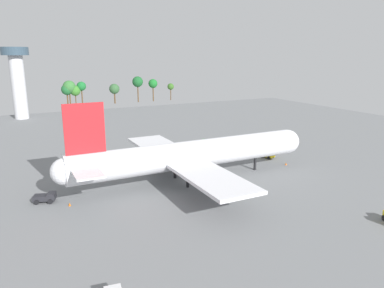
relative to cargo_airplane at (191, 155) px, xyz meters
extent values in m
plane|color=slate|center=(0.17, 0.00, -6.55)|extent=(259.31, 259.31, 0.00)
cylinder|color=silver|center=(0.17, 0.00, 0.11)|extent=(58.82, 6.57, 6.57)
sphere|color=silver|center=(29.58, 0.00, 0.11)|extent=(6.44, 6.44, 6.44)
sphere|color=silver|center=(-29.24, 0.00, 0.11)|extent=(5.58, 5.58, 5.58)
cube|color=red|center=(-24.53, 0.00, 8.65)|extent=(8.23, 0.50, 10.51)
cube|color=silver|center=(-25.71, -5.23, 1.09)|extent=(5.29, 9.85, 0.36)
cube|color=silver|center=(-25.71, 5.23, 1.09)|extent=(5.29, 9.85, 0.36)
cube|color=silver|center=(-2.77, -14.11, -0.88)|extent=(10.00, 24.27, 0.70)
cube|color=silver|center=(-2.77, 14.11, -0.88)|extent=(10.00, 24.27, 0.70)
cylinder|color=gray|center=(-1.77, -10.47, -2.61)|extent=(5.26, 2.76, 2.76)
cylinder|color=gray|center=(-1.77, -19.45, -2.61)|extent=(5.26, 2.76, 2.76)
cylinder|color=gray|center=(-1.77, 10.47, -2.61)|extent=(5.26, 2.76, 2.76)
cylinder|color=gray|center=(-1.77, 19.45, -2.61)|extent=(5.26, 2.76, 2.76)
cylinder|color=black|center=(18.99, 0.00, -4.86)|extent=(0.70, 0.70, 3.38)
cylinder|color=black|center=(-2.77, -3.61, -4.86)|extent=(0.70, 0.70, 3.38)
cylinder|color=black|center=(-2.77, 3.61, -4.86)|extent=(0.70, 0.70, 3.38)
cube|color=yellow|center=(29.63, 6.41, -5.05)|extent=(2.37, 1.89, 2.08)
cube|color=yellow|center=(29.04, 8.32, -5.53)|extent=(2.75, 3.15, 1.12)
cylinder|color=black|center=(28.53, 6.16, -6.09)|extent=(0.54, 0.97, 0.93)
cylinder|color=black|center=(30.67, 6.82, -6.09)|extent=(0.54, 0.97, 0.93)
cylinder|color=black|center=(27.80, 8.54, -6.09)|extent=(0.54, 0.97, 0.93)
cylinder|color=black|center=(29.94, 9.20, -6.09)|extent=(0.54, 0.97, 0.93)
cylinder|color=black|center=(22.04, -35.65, -6.06)|extent=(0.74, 1.00, 1.00)
cube|color=#4C8C4C|center=(19.80, 29.48, -5.28)|extent=(2.84, 2.89, 1.51)
cube|color=#4C8C4C|center=(21.62, 27.95, -5.59)|extent=(3.72, 3.64, 0.90)
cylinder|color=black|center=(20.59, 30.41, -6.04)|extent=(0.97, 0.88, 1.03)
cylinder|color=black|center=(19.01, 28.54, -6.04)|extent=(0.97, 0.88, 1.03)
cylinder|color=black|center=(22.84, 28.51, -6.04)|extent=(0.97, 0.88, 1.03)
cylinder|color=black|center=(21.26, 26.64, -6.04)|extent=(0.97, 0.88, 1.03)
cube|color=#232328|center=(-31.92, 1.49, -5.29)|extent=(2.15, 2.64, 1.51)
cube|color=#232328|center=(-33.98, 2.20, -5.52)|extent=(3.48, 3.11, 1.05)
cylinder|color=black|center=(-32.41, 0.35, -6.05)|extent=(1.05, 0.60, 1.01)
cylinder|color=black|center=(-31.60, 2.68, -6.05)|extent=(1.05, 0.60, 1.01)
cylinder|color=black|center=(-34.97, 1.24, -6.05)|extent=(1.05, 0.60, 1.01)
cylinder|color=black|center=(-34.16, 3.57, -6.05)|extent=(1.05, 0.60, 1.01)
cone|color=orange|center=(29.34, -0.39, -6.20)|extent=(0.49, 0.49, 0.70)
cone|color=orange|center=(-29.00, -2.46, -6.22)|extent=(0.47, 0.47, 0.67)
cylinder|color=silver|center=(-32.92, 115.48, 8.24)|extent=(6.33, 6.33, 29.58)
cylinder|color=#334756|center=(-32.92, 115.48, 24.89)|extent=(12.03, 12.03, 3.71)
cylinder|color=#51381E|center=(-6.68, 149.44, -2.57)|extent=(0.79, 0.79, 7.97)
sphere|color=#20602E|center=(-6.68, 149.44, 3.36)|extent=(6.47, 6.47, 6.47)
cylinder|color=#51381E|center=(-5.26, 149.44, -1.96)|extent=(0.80, 0.80, 9.18)
sphere|color=#357033|center=(-5.26, 149.44, 4.85)|extent=(7.39, 7.39, 7.39)
cylinder|color=#51381E|center=(-2.01, 149.44, -2.94)|extent=(0.56, 0.56, 7.22)
sphere|color=#37792A|center=(-2.01, 149.44, 2.53)|extent=(6.22, 6.22, 6.22)
cylinder|color=#51381E|center=(1.75, 149.44, -1.60)|extent=(0.68, 0.68, 9.90)
sphere|color=#1B6A2D|center=(1.75, 149.44, 4.98)|extent=(5.45, 5.45, 5.45)
cylinder|color=#51381E|center=(21.58, 149.44, -2.93)|extent=(0.83, 0.83, 7.24)
sphere|color=#325C33|center=(21.58, 149.44, 2.57)|extent=(6.29, 6.29, 6.29)
cylinder|color=#51381E|center=(36.84, 149.44, -1.07)|extent=(0.73, 0.73, 10.98)
sphere|color=#1B5828|center=(36.84, 149.44, 6.45)|extent=(6.77, 6.77, 6.77)
cylinder|color=#51381E|center=(47.20, 149.44, -1.68)|extent=(0.71, 0.71, 9.75)
sphere|color=#1C6D28|center=(47.20, 149.44, 4.95)|extent=(5.84, 5.84, 5.84)
cylinder|color=#51381E|center=(59.73, 149.44, -2.68)|extent=(0.55, 0.55, 7.74)
sphere|color=#356323|center=(59.73, 149.44, 2.48)|extent=(4.32, 4.32, 4.32)
camera|label=1|loc=(-37.74, -74.99, 23.46)|focal=33.97mm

